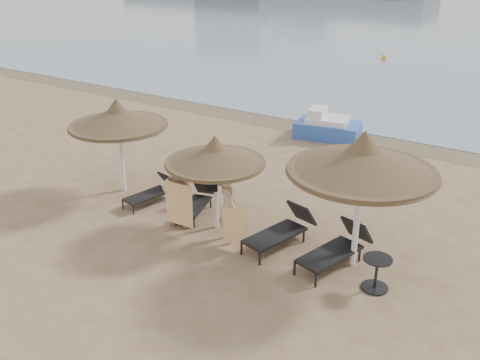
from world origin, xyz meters
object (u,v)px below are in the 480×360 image
object	(u,v)px
palapa_right	(363,160)
pedal_boat	(327,127)
person_left	(176,187)
person_right	(228,202)
palapa_left	(118,118)
lounger_far_left	(153,191)
lounger_near_left	(197,201)
side_table	(376,274)
palapa_center	(215,155)
lounger_far_right	(338,247)
lounger_near_right	(283,229)

from	to	relation	value
palapa_right	pedal_boat	size ratio (longest dim) A/B	1.25
person_left	person_right	size ratio (longest dim) A/B	1.00
palapa_left	pedal_boat	bearing A→B (deg)	68.54
lounger_far_left	lounger_near_left	size ratio (longest dim) A/B	0.98
pedal_boat	person_left	bearing A→B (deg)	-102.43
lounger_near_left	side_table	bearing A→B (deg)	-24.61
palapa_center	pedal_boat	world-z (taller)	palapa_center
person_right	side_table	bearing A→B (deg)	-147.00
palapa_center	lounger_near_left	world-z (taller)	palapa_center
palapa_left	person_right	distance (m)	4.66
side_table	person_right	world-z (taller)	person_right
lounger_near_left	side_table	distance (m)	5.57
lounger_far_left	pedal_boat	distance (m)	8.32
person_left	person_right	world-z (taller)	person_left
lounger_far_right	person_right	bearing A→B (deg)	-154.44
lounger_far_left	palapa_center	bearing A→B (deg)	4.63
lounger_far_left	side_table	size ratio (longest dim) A/B	2.30
lounger_near_right	palapa_right	bearing A→B (deg)	15.80
lounger_near_left	lounger_far_right	world-z (taller)	lounger_far_right
person_right	pedal_boat	size ratio (longest dim) A/B	0.81
palapa_center	palapa_right	distance (m)	3.80
palapa_right	side_table	bearing A→B (deg)	-40.62
lounger_far_left	palapa_right	bearing A→B (deg)	10.83
palapa_right	person_right	bearing A→B (deg)	-168.19
palapa_center	person_right	xyz separation A→B (m)	(0.66, -0.40, -0.96)
palapa_right	person_left	distance (m)	5.02
lounger_near_left	palapa_center	bearing A→B (deg)	-40.72
side_table	person_left	size ratio (longest dim) A/B	0.35
palapa_left	lounger_near_right	xyz separation A→B (m)	(5.66, -0.22, -1.88)
palapa_center	palapa_right	size ratio (longest dim) A/B	0.78
palapa_center	side_table	bearing A→B (deg)	-5.33
person_left	pedal_boat	distance (m)	8.83
palapa_center	lounger_far_left	xyz separation A→B (m)	(-2.45, 0.28, -1.71)
lounger_near_left	person_right	distance (m)	1.99
lounger_near_right	lounger_far_right	bearing A→B (deg)	10.77
palapa_center	person_left	size ratio (longest dim) A/B	1.19
lounger_near_right	person_left	bearing A→B (deg)	-154.18
lounger_far_left	person_right	bearing A→B (deg)	-1.26
person_left	lounger_near_right	bearing A→B (deg)	-179.66
person_right	lounger_far_left	bearing A→B (deg)	20.82
lounger_near_right	palapa_left	bearing A→B (deg)	-168.03
lounger_near_left	person_left	xyz separation A→B (m)	(-0.01, -0.86, 0.74)
lounger_far_right	person_left	xyz separation A→B (m)	(-4.39, -0.50, 0.66)
person_right	lounger_far_right	bearing A→B (deg)	-136.34
palapa_center	lounger_near_left	size ratio (longest dim) A/B	1.45
person_right	palapa_right	bearing A→B (deg)	-134.92
person_left	pedal_boat	size ratio (longest dim) A/B	0.82
pedal_boat	lounger_near_right	bearing A→B (deg)	-83.00
palapa_right	lounger_far_right	size ratio (longest dim) A/B	1.51
palapa_center	lounger_far_right	xyz separation A→B (m)	(3.41, 0.10, -1.63)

